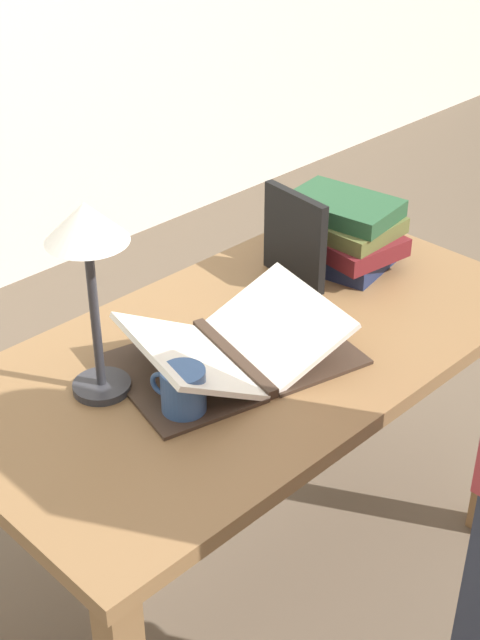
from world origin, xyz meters
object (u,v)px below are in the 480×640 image
book_standing_upright (294,238)px  open_book (234,348)px  reading_lamp (88,245)px  coffee_mug (183,391)px  book_stack_tall (341,231)px

book_standing_upright → open_book: bearing=-150.1°
reading_lamp → coffee_mug: 0.32m
book_stack_tall → reading_lamp: reading_lamp is taller
reading_lamp → book_stack_tall: bearing=1.3°
book_standing_upright → coffee_mug: (-0.53, -0.20, -0.06)m
book_stack_tall → reading_lamp: bearing=-178.7°
open_book → coffee_mug: (-0.19, -0.05, 0.02)m
open_book → book_standing_upright: size_ratio=2.45×
open_book → book_stack_tall: 0.51m
book_stack_tall → book_standing_upright: book_standing_upright is taller
book_stack_tall → book_standing_upright: bearing=173.4°
open_book → book_standing_upright: book_standing_upright is taller
coffee_mug → open_book: bearing=16.1°
reading_lamp → book_standing_upright: bearing=3.3°
book_stack_tall → coffee_mug: 0.70m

